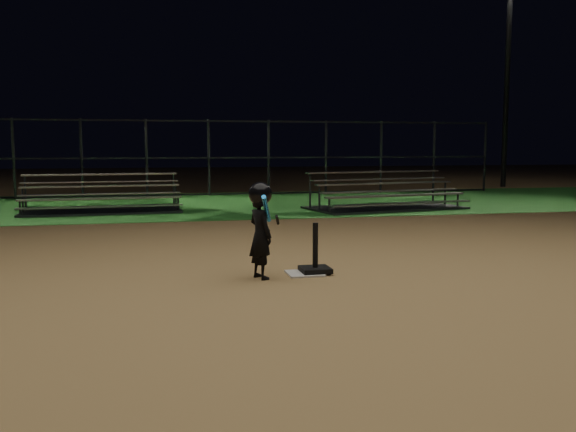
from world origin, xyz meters
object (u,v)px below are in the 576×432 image
at_px(child_batter, 260,228).
at_px(bleacher_left, 102,204).
at_px(light_pole_right, 509,61).
at_px(bleacher_right, 386,201).
at_px(home_plate, 305,273).
at_px(batting_tee, 315,263).

xyz_separation_m(child_batter, bleacher_left, (-2.50, 8.59, -0.45)).
height_order(child_batter, light_pole_right, light_pole_right).
xyz_separation_m(bleacher_left, light_pole_right, (15.10, 6.48, 4.75)).
bearing_deg(bleacher_right, home_plate, -128.59).
distance_m(bleacher_right, light_pole_right, 11.79).
distance_m(bleacher_left, bleacher_right, 7.24).
relative_size(home_plate, child_batter, 0.37).
xyz_separation_m(child_batter, bleacher_right, (4.69, 7.73, -0.44)).
bearing_deg(home_plate, batting_tee, 7.28).
height_order(home_plate, batting_tee, batting_tee).
bearing_deg(light_pole_right, bleacher_left, -156.79).
bearing_deg(child_batter, bleacher_left, -6.14).
bearing_deg(bleacher_left, home_plate, -73.23).
height_order(home_plate, bleacher_right, bleacher_right).
xyz_separation_m(child_batter, light_pole_right, (12.60, 15.07, 4.30)).
bearing_deg(bleacher_left, bleacher_right, -10.15).
distance_m(home_plate, bleacher_left, 9.02).
bearing_deg(light_pole_right, child_batter, -129.91).
bearing_deg(batting_tee, light_pole_right, 51.54).
bearing_deg(light_pole_right, batting_tee, -128.46).
distance_m(child_batter, bleacher_right, 9.05).
bearing_deg(home_plate, bleacher_left, 110.14).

